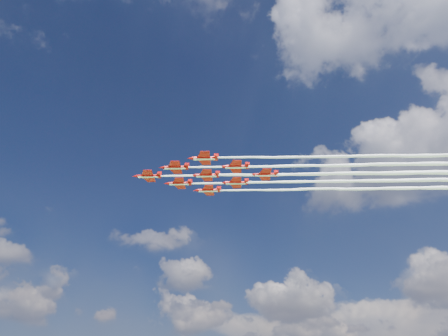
# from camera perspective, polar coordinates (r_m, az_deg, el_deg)

# --- Properties ---
(jet_lead) EXTENTS (109.08, 84.44, 2.73)m
(jet_lead) POSITION_cam_1_polar(r_m,az_deg,el_deg) (166.25, 12.51, -0.75)
(jet_lead) COLOR #A90A09
(jet_row2_port) EXTENTS (109.08, 84.44, 2.73)m
(jet_row2_port) POSITION_cam_1_polar(r_m,az_deg,el_deg) (163.43, 16.64, 0.37)
(jet_row2_port) COLOR #A90A09
(jet_row2_starb) EXTENTS (109.08, 84.44, 2.73)m
(jet_row2_starb) POSITION_cam_1_polar(r_m,az_deg,el_deg) (174.07, 15.72, -1.68)
(jet_row2_starb) COLOR #A90A09
(jet_row3_port) EXTENTS (109.08, 84.44, 2.73)m
(jet_row3_port) POSITION_cam_1_polar(r_m,az_deg,el_deg) (161.56, 20.90, 1.52)
(jet_row3_port) COLOR #A90A09
(jet_row3_centre) EXTENTS (109.08, 84.44, 2.73)m
(jet_row3_centre) POSITION_cam_1_polar(r_m,az_deg,el_deg) (171.86, 19.71, -0.63)
(jet_row3_centre) COLOR #A90A09
(jet_row3_starb) EXTENTS (109.08, 84.44, 2.73)m
(jet_row3_starb) POSITION_cam_1_polar(r_m,az_deg,el_deg) (182.43, 18.65, -2.53)
(jet_row3_starb) COLOR #A90A09
(jet_row4_port) EXTENTS (109.08, 84.44, 2.73)m
(jet_row4_port) POSITION_cam_1_polar(r_m,az_deg,el_deg) (170.55, 23.77, 0.45)
(jet_row4_port) COLOR #A90A09
(jet_row4_starb) EXTENTS (109.08, 84.44, 2.73)m
(jet_row4_starb) POSITION_cam_1_polar(r_m,az_deg,el_deg) (180.77, 22.48, -1.53)
(jet_row4_starb) COLOR #A90A09
(jet_tail) EXTENTS (109.08, 84.44, 2.73)m
(jet_tail) POSITION_cam_1_polar(r_m,az_deg,el_deg) (179.98, 26.35, -0.51)
(jet_tail) COLOR #A90A09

